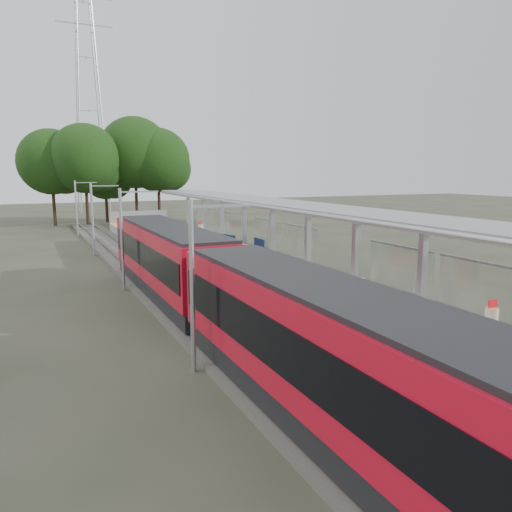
# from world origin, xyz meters

# --- Properties ---
(trackbed) EXTENTS (3.00, 70.00, 0.24)m
(trackbed) POSITION_xyz_m (-4.50, 20.00, 0.12)
(trackbed) COLOR #59544C
(trackbed) RESTS_ON ground
(platform) EXTENTS (6.00, 50.00, 1.00)m
(platform) POSITION_xyz_m (0.00, 20.00, 0.50)
(platform) COLOR gray
(platform) RESTS_ON ground
(tactile_strip) EXTENTS (0.60, 50.00, 0.02)m
(tactile_strip) POSITION_xyz_m (-2.55, 20.00, 1.01)
(tactile_strip) COLOR gold
(tactile_strip) RESTS_ON platform
(end_fence) EXTENTS (6.00, 0.10, 1.20)m
(end_fence) POSITION_xyz_m (0.00, 44.95, 1.60)
(end_fence) COLOR #9EA0A5
(end_fence) RESTS_ON platform
(train) EXTENTS (2.74, 27.60, 3.62)m
(train) POSITION_xyz_m (-4.50, 9.38, 2.05)
(train) COLOR black
(train) RESTS_ON ground
(canopy) EXTENTS (3.27, 38.00, 3.66)m
(canopy) POSITION_xyz_m (1.61, 16.19, 4.20)
(canopy) COLOR #9EA0A5
(canopy) RESTS_ON platform
(pylon) EXTENTS (8.00, 4.00, 38.00)m
(pylon) POSITION_xyz_m (-1.00, 73.00, 19.00)
(pylon) COLOR #9EA0A5
(pylon) RESTS_ON ground
(tree_cluster) EXTENTS (19.48, 10.91, 12.77)m
(tree_cluster) POSITION_xyz_m (-1.13, 53.89, 7.65)
(tree_cluster) COLOR #382316
(tree_cluster) RESTS_ON ground
(catenary_masts) EXTENTS (2.08, 48.16, 5.40)m
(catenary_masts) POSITION_xyz_m (-6.22, 19.00, 2.91)
(catenary_masts) COLOR #9EA0A5
(catenary_masts) RESTS_ON ground
(bench_mid) EXTENTS (0.55, 1.60, 1.08)m
(bench_mid) POSITION_xyz_m (2.61, 20.76, 1.57)
(bench_mid) COLOR navy
(bench_mid) RESTS_ON platform
(bench_far) EXTENTS (1.00, 1.72, 1.13)m
(bench_far) POSITION_xyz_m (1.37, 23.14, 1.59)
(bench_far) COLOR navy
(bench_far) RESTS_ON platform
(info_pillar_near) EXTENTS (0.37, 0.37, 1.64)m
(info_pillar_near) POSITION_xyz_m (1.16, 2.27, 1.71)
(info_pillar_near) COLOR beige
(info_pillar_near) RESTS_ON platform
(info_pillar_far) EXTENTS (0.37, 0.37, 1.66)m
(info_pillar_far) POSITION_xyz_m (0.83, 27.29, 1.72)
(info_pillar_far) COLOR beige
(info_pillar_far) RESTS_ON platform
(litter_bin) EXTENTS (0.54, 0.54, 0.91)m
(litter_bin) POSITION_xyz_m (1.52, 8.98, 1.46)
(litter_bin) COLOR #9EA0A5
(litter_bin) RESTS_ON platform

